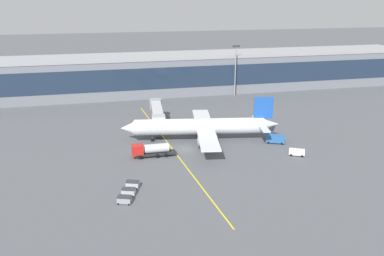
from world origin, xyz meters
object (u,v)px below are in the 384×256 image
fuel_tanker (151,150)px  pushback_tug (296,152)px  main_airliner (200,126)px  baggage_cart_2 (133,184)px  baggage_cart_0 (124,200)px  crew_van (276,138)px  baggage_cart_1 (129,192)px

fuel_tanker → pushback_tug: size_ratio=2.45×
main_airliner → baggage_cart_2: size_ratio=14.39×
main_airliner → baggage_cart_0: main_airliner is taller
fuel_tanker → pushback_tug: (35.50, -7.44, -0.90)m
fuel_tanker → baggage_cart_0: fuel_tanker is taller
crew_van → baggage_cart_0: bearing=-151.1°
pushback_tug → fuel_tanker: bearing=168.2°
main_airliner → baggage_cart_2: main_airliner is taller
baggage_cart_1 → baggage_cart_2: bearing=71.1°
fuel_tanker → pushback_tug: bearing=-11.8°
main_airliner → baggage_cart_0: (-22.71, -29.80, -3.34)m
baggage_cart_1 → pushback_tug: bearing=14.8°
pushback_tug → baggage_cart_1: baggage_cart_1 is taller
baggage_cart_0 → baggage_cart_2: bearing=71.1°
fuel_tanker → baggage_cart_1: bearing=-110.5°
pushback_tug → baggage_cart_2: (-41.43, -8.19, -0.07)m
main_airliner → crew_van: (19.34, -6.57, -2.81)m
baggage_cart_2 → fuel_tanker: bearing=69.2°
baggage_cart_0 → fuel_tanker: bearing=69.7°
crew_van → baggage_cart_2: size_ratio=1.80×
fuel_tanker → baggage_cart_0: 23.13m
main_airliner → fuel_tanker: size_ratio=3.99×
crew_van → baggage_cart_1: size_ratio=1.80×
baggage_cart_0 → pushback_tug: bearing=18.1°
main_airliner → baggage_cart_1: bearing=-129.0°
main_airliner → baggage_cart_2: 31.64m
main_airliner → fuel_tanker: bearing=-151.1°
fuel_tanker → baggage_cart_1: size_ratio=3.61×
baggage_cart_0 → baggage_cart_2: 6.40m
crew_van → baggage_cart_2: 43.52m
pushback_tug → baggage_cart_0: baggage_cart_0 is taller
fuel_tanker → baggage_cart_1: fuel_tanker is taller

